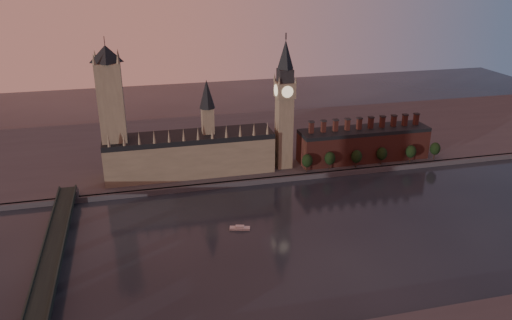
{
  "coord_description": "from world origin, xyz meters",
  "views": [
    {
      "loc": [
        -102.17,
        -251.13,
        159.26
      ],
      "look_at": [
        -26.51,
        55.0,
        34.23
      ],
      "focal_mm": 35.0,
      "sensor_mm": 36.0,
      "label": 1
    }
  ],
  "objects": [
    {
      "name": "embankment_tree_3",
      "position": [
        89.71,
        94.72,
        13.47
      ],
      "size": [
        8.6,
        8.6,
        14.88
      ],
      "color": "black",
      "rests_on": "north_bank"
    },
    {
      "name": "big_ben",
      "position": [
        10.0,
        110.0,
        56.83
      ],
      "size": [
        15.0,
        15.0,
        107.0
      ],
      "color": "gray",
      "rests_on": "north_bank"
    },
    {
      "name": "north_bank",
      "position": [
        0.0,
        178.04,
        2.0
      ],
      "size": [
        900.0,
        182.0,
        4.0
      ],
      "color": "#434348",
      "rests_on": "ground"
    },
    {
      "name": "embankment_tree_1",
      "position": [
        44.49,
        95.28,
        13.47
      ],
      "size": [
        8.6,
        8.6,
        14.88
      ],
      "color": "black",
      "rests_on": "north_bank"
    },
    {
      "name": "palace_of_westminster",
      "position": [
        -64.41,
        114.91,
        21.63
      ],
      "size": [
        130.0,
        30.3,
        74.0
      ],
      "color": "gray",
      "rests_on": "north_bank"
    },
    {
      "name": "ground",
      "position": [
        0.0,
        0.0,
        0.0
      ],
      "size": [
        900.0,
        900.0,
        0.0
      ],
      "primitive_type": "plane",
      "color": "black",
      "rests_on": "ground"
    },
    {
      "name": "embankment_tree_2",
      "position": [
        66.88,
        93.74,
        13.47
      ],
      "size": [
        8.6,
        8.6,
        14.88
      ],
      "color": "black",
      "rests_on": "north_bank"
    },
    {
      "name": "westminster_bridge",
      "position": [
        -155.0,
        -2.7,
        7.44
      ],
      "size": [
        14.0,
        200.0,
        11.55
      ],
      "color": "#1C2B26",
      "rests_on": "ground"
    },
    {
      "name": "embankment_tree_4",
      "position": [
        115.54,
        93.51,
        13.47
      ],
      "size": [
        8.6,
        8.6,
        14.88
      ],
      "color": "black",
      "rests_on": "north_bank"
    },
    {
      "name": "victoria_tower",
      "position": [
        -120.0,
        115.0,
        59.09
      ],
      "size": [
        24.0,
        24.0,
        108.0
      ],
      "color": "gray",
      "rests_on": "north_bank"
    },
    {
      "name": "embankment_tree_0",
      "position": [
        25.07,
        94.7,
        13.47
      ],
      "size": [
        8.6,
        8.6,
        14.88
      ],
      "color": "black",
      "rests_on": "north_bank"
    },
    {
      "name": "chimney_block",
      "position": [
        80.0,
        110.0,
        17.82
      ],
      "size": [
        110.0,
        25.0,
        37.0
      ],
      "color": "brown",
      "rests_on": "north_bank"
    },
    {
      "name": "embankment_tree_5",
      "position": [
        138.85,
        94.79,
        13.47
      ],
      "size": [
        8.6,
        8.6,
        14.88
      ],
      "color": "black",
      "rests_on": "north_bank"
    },
    {
      "name": "river_boat",
      "position": [
        -44.84,
        24.14,
        0.99
      ],
      "size": [
        13.46,
        7.09,
        2.59
      ],
      "rotation": [
        0.0,
        0.0,
        -0.28
      ],
      "color": "silver",
      "rests_on": "ground"
    }
  ]
}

